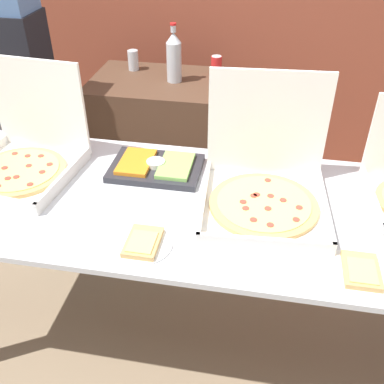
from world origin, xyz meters
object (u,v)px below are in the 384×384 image
(veggie_tray, at_px, (156,167))
(soda_bottle, at_px, (174,57))
(soda_can_colored, at_px, (216,66))
(soda_can_silver, at_px, (133,60))
(pizza_box_near_right, at_px, (24,155))
(paper_plate_front_left, at_px, (361,272))
(person_server_vest, at_px, (14,92))
(pizza_box_far_right, at_px, (265,184))
(paper_plate_front_right, at_px, (143,243))

(veggie_tray, bearing_deg, soda_bottle, 96.30)
(soda_can_colored, bearing_deg, soda_can_silver, 178.40)
(pizza_box_near_right, height_order, paper_plate_front_left, pizza_box_near_right)
(paper_plate_front_left, height_order, soda_bottle, soda_bottle)
(soda_can_colored, bearing_deg, person_server_vest, -154.73)
(pizza_box_far_right, relative_size, person_server_vest, 0.31)
(soda_bottle, distance_m, person_server_vest, 0.92)
(paper_plate_front_right, bearing_deg, pizza_box_near_right, 148.55)
(paper_plate_front_right, distance_m, person_server_vest, 1.40)
(pizza_box_near_right, distance_m, paper_plate_front_left, 1.48)
(paper_plate_front_right, height_order, soda_bottle, soda_bottle)
(soda_can_silver, relative_size, person_server_vest, 0.07)
(soda_bottle, height_order, person_server_vest, person_server_vest)
(veggie_tray, distance_m, person_server_vest, 1.04)
(veggie_tray, distance_m, soda_can_silver, 1.07)
(pizza_box_far_right, bearing_deg, veggie_tray, 159.73)
(pizza_box_near_right, distance_m, person_server_vest, 0.67)
(soda_bottle, xyz_separation_m, person_server_vest, (-0.83, -0.38, -0.12))
(pizza_box_far_right, relative_size, soda_bottle, 1.61)
(soda_can_silver, distance_m, person_server_vest, 0.75)
(soda_can_silver, bearing_deg, soda_can_colored, -1.60)
(pizza_box_far_right, height_order, paper_plate_front_left, pizza_box_far_right)
(soda_bottle, xyz_separation_m, soda_can_colored, (0.23, 0.12, -0.09))
(pizza_box_far_right, relative_size, pizza_box_near_right, 1.04)
(pizza_box_near_right, distance_m, paper_plate_front_right, 0.77)
(paper_plate_front_right, relative_size, veggie_tray, 0.53)
(pizza_box_near_right, height_order, person_server_vest, person_server_vest)
(paper_plate_front_right, distance_m, soda_can_silver, 1.57)
(person_server_vest, bearing_deg, pizza_box_far_right, 156.47)
(pizza_box_far_right, xyz_separation_m, soda_bottle, (-0.59, 1.00, 0.16))
(person_server_vest, bearing_deg, soda_can_silver, -136.07)
(pizza_box_far_right, bearing_deg, paper_plate_front_left, -50.06)
(soda_can_silver, relative_size, soda_can_colored, 1.00)
(veggie_tray, bearing_deg, pizza_box_far_right, -16.40)
(pizza_box_far_right, distance_m, veggie_tray, 0.52)
(soda_bottle, bearing_deg, veggie_tray, -83.70)
(paper_plate_front_right, xyz_separation_m, soda_can_silver, (-0.46, 1.49, 0.14))
(pizza_box_near_right, xyz_separation_m, soda_can_silver, (0.19, 1.09, 0.07))
(paper_plate_front_right, xyz_separation_m, soda_can_colored, (0.06, 1.48, 0.14))
(soda_can_colored, bearing_deg, paper_plate_front_left, -64.74)
(paper_plate_front_left, bearing_deg, pizza_box_near_right, 163.91)
(person_server_vest, bearing_deg, pizza_box_near_right, 121.06)
(paper_plate_front_right, bearing_deg, pizza_box_far_right, 40.47)
(person_server_vest, bearing_deg, paper_plate_front_left, 150.96)
(paper_plate_front_left, bearing_deg, paper_plate_front_right, 179.41)
(pizza_box_far_right, distance_m, soda_bottle, 1.17)
(pizza_box_near_right, relative_size, paper_plate_front_left, 2.16)
(person_server_vest, bearing_deg, veggie_tray, 152.95)
(soda_bottle, bearing_deg, soda_can_silver, 154.61)
(pizza_box_far_right, distance_m, soda_can_colored, 1.18)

